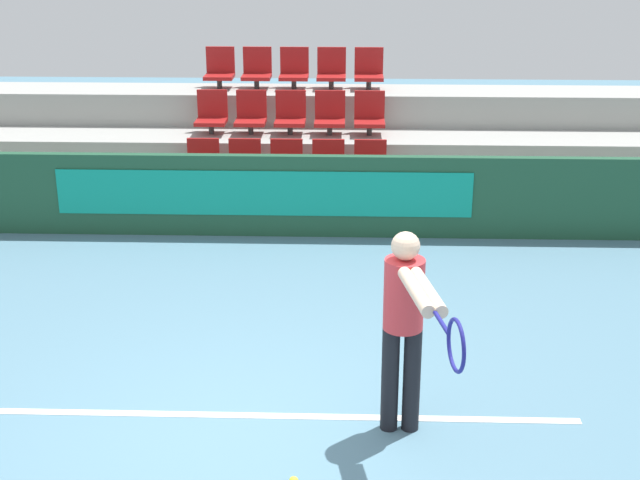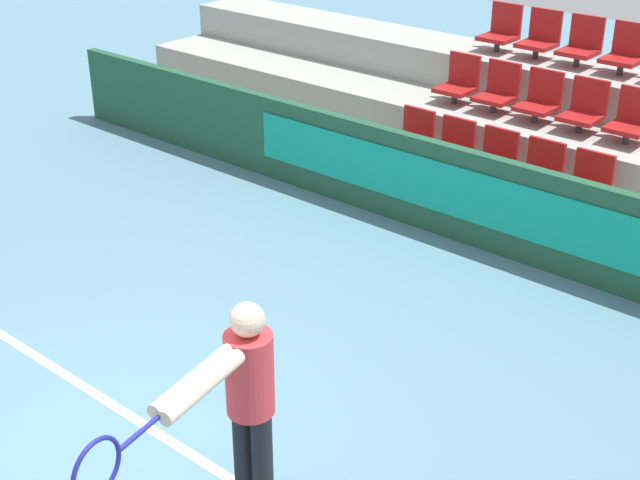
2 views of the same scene
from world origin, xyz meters
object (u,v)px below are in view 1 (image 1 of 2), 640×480
object	(u,v)px
stadium_chair_6	(251,115)
stadium_chair_2	(286,165)
stadium_chair_3	(328,166)
tennis_player	(406,317)
stadium_chair_4	(370,166)
stadium_chair_13	(331,71)
stadium_chair_0	(203,165)
stadium_chair_9	(369,116)
stadium_chair_14	(369,71)
stadium_chair_8	(330,116)
stadium_chair_7	(290,115)
stadium_chair_1	(244,165)
stadium_chair_5	(212,115)
stadium_chair_11	(257,70)
stadium_chair_10	(220,70)
stadium_chair_12	(294,71)

from	to	relation	value
stadium_chair_6	stadium_chair_2	bearing A→B (deg)	-59.75
stadium_chair_3	tennis_player	size ratio (longest dim) A/B	0.35
stadium_chair_3	stadium_chair_4	xyz separation A→B (m)	(0.52, 0.00, 0.00)
stadium_chair_3	stadium_chair_13	distance (m)	1.99
stadium_chair_0	stadium_chair_4	world-z (taller)	same
stadium_chair_0	stadium_chair_13	bearing A→B (deg)	48.82
stadium_chair_9	stadium_chair_14	bearing A→B (deg)	90.00
stadium_chair_3	stadium_chair_14	size ratio (longest dim) A/B	1.00
stadium_chair_3	stadium_chair_8	distance (m)	0.99
stadium_chair_13	tennis_player	xyz separation A→B (m)	(0.67, -6.72, -0.60)
stadium_chair_9	stadium_chair_13	world-z (taller)	stadium_chair_13
stadium_chair_2	tennis_player	world-z (taller)	tennis_player
stadium_chair_0	stadium_chair_7	xyz separation A→B (m)	(1.04, 0.89, 0.44)
stadium_chair_1	stadium_chair_7	size ratio (longest dim) A/B	1.00
stadium_chair_9	stadium_chair_14	xyz separation A→B (m)	(0.00, 0.89, 0.44)
stadium_chair_0	stadium_chair_8	world-z (taller)	stadium_chair_8
stadium_chair_8	stadium_chair_14	xyz separation A→B (m)	(0.52, 0.89, 0.44)
stadium_chair_1	stadium_chair_5	bearing A→B (deg)	120.25
stadium_chair_5	stadium_chair_0	bearing A→B (deg)	-90.00
stadium_chair_1	stadium_chair_11	bearing A→B (deg)	90.00
stadium_chair_3	stadium_chair_10	size ratio (longest dim) A/B	1.00
stadium_chair_4	stadium_chair_11	xyz separation A→B (m)	(-1.56, 1.79, 0.87)
stadium_chair_11	stadium_chair_13	xyz separation A→B (m)	(1.04, 0.00, 0.00)
stadium_chair_2	stadium_chair_9	distance (m)	1.44
stadium_chair_2	stadium_chair_14	size ratio (longest dim) A/B	1.00
stadium_chair_3	stadium_chair_2	bearing A→B (deg)	180.00
stadium_chair_6	stadium_chair_5	bearing A→B (deg)	180.00
stadium_chair_5	stadium_chair_1	bearing A→B (deg)	-59.75
stadium_chair_1	stadium_chair_12	bearing A→B (deg)	73.74
stadium_chair_0	stadium_chair_1	distance (m)	0.52
stadium_chair_4	stadium_chair_13	xyz separation A→B (m)	(-0.52, 1.79, 0.87)
stadium_chair_8	stadium_chair_12	xyz separation A→B (m)	(-0.52, 0.89, 0.44)
stadium_chair_2	stadium_chair_3	world-z (taller)	same
stadium_chair_8	stadium_chair_12	distance (m)	1.12
stadium_chair_7	tennis_player	bearing A→B (deg)	-78.46
stadium_chair_3	stadium_chair_1	bearing A→B (deg)	180.00
stadium_chair_2	stadium_chair_14	bearing A→B (deg)	59.75
stadium_chair_6	stadium_chair_3	bearing A→B (deg)	-40.61
stadium_chair_7	stadium_chair_14	world-z (taller)	stadium_chair_14
stadium_chair_5	stadium_chair_11	bearing A→B (deg)	59.75
stadium_chair_4	stadium_chair_7	distance (m)	1.44
stadium_chair_3	stadium_chair_7	size ratio (longest dim) A/B	1.00
stadium_chair_10	tennis_player	bearing A→B (deg)	-71.63
stadium_chair_2	stadium_chair_7	world-z (taller)	stadium_chair_7
stadium_chair_0	stadium_chair_2	world-z (taller)	same
stadium_chair_2	stadium_chair_5	size ratio (longest dim) A/B	1.00
stadium_chair_11	stadium_chair_8	bearing A→B (deg)	-40.61
stadium_chair_1	stadium_chair_6	bearing A→B (deg)	90.00
stadium_chair_5	stadium_chair_12	size ratio (longest dim) A/B	1.00
stadium_chair_5	stadium_chair_10	xyz separation A→B (m)	(0.00, 0.89, 0.44)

